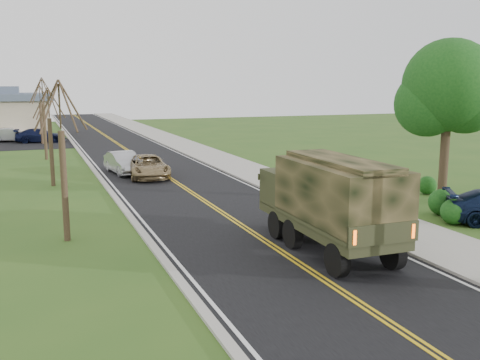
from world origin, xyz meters
TOP-DOWN VIEW (x-y plane):
  - ground at (0.00, 0.00)m, footprint 160.00×160.00m
  - road at (0.00, 40.00)m, footprint 8.00×120.00m
  - curb_right at (4.15, 40.00)m, footprint 0.30×120.00m
  - sidewalk_right at (5.90, 40.00)m, footprint 3.20×120.00m
  - curb_left at (-4.15, 40.00)m, footprint 0.30×120.00m
  - leafy_tree at (11.00, 10.01)m, footprint 4.83×4.50m
  - bare_tree_a at (-7.00, 10.00)m, footprint 1.93×2.26m
  - bare_tree_b at (-7.00, 22.00)m, footprint 1.83×2.14m
  - bare_tree_c at (-7.00, 34.00)m, footprint 2.04×2.39m
  - bare_tree_d at (-7.00, 46.00)m, footprint 1.88×2.20m
  - military_truck at (1.60, 5.16)m, footprint 2.55×6.96m
  - suv_champagne at (-1.22, 22.85)m, footprint 2.71×5.30m
  - sedan_silver at (-2.39, 24.92)m, footprint 2.13×4.60m
  - lot_car_silver at (-9.94, 49.32)m, footprint 4.46×1.59m
  - lot_car_navy at (-7.14, 47.53)m, footprint 5.15×2.65m

SIDE VIEW (x-z plane):
  - ground at x=0.00m, z-range 0.00..0.00m
  - road at x=0.00m, z-range 0.00..0.01m
  - sidewalk_right at x=5.90m, z-range 0.00..0.10m
  - curb_left at x=-4.15m, z-range 0.00..0.10m
  - curb_right at x=4.15m, z-range 0.00..0.12m
  - lot_car_navy at x=-7.14m, z-range 0.00..1.43m
  - suv_champagne at x=-1.22m, z-range 0.00..1.43m
  - sedan_silver at x=-2.39m, z-range 0.00..1.46m
  - lot_car_silver at x=-9.94m, z-range 0.00..1.47m
  - military_truck at x=1.60m, z-range 0.25..3.70m
  - bare_tree_b at x=-7.00m, z-range -0.39..5.34m
  - bare_tree_d at x=-7.00m, z-range -0.40..5.50m
  - bare_tree_a at x=-7.00m, z-range -0.41..5.66m
  - bare_tree_c at x=-7.00m, z-range -0.44..5.99m
  - leafy_tree at x=11.00m, z-range 1.44..9.54m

